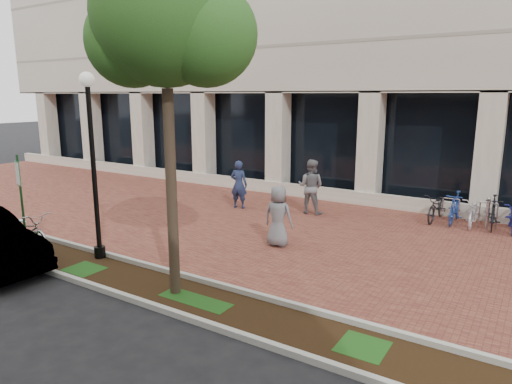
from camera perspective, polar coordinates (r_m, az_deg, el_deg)
The scene contains 14 objects.
ground at distance 14.64m, azimuth -0.02°, elevation -4.17°, with size 120.00×120.00×0.00m, color black.
brick_plaza at distance 14.64m, azimuth -0.02°, elevation -4.15°, with size 40.00×9.00×0.01m, color brown.
planting_strip at distance 10.83m, azimuth -15.34°, elevation -10.58°, with size 40.00×1.50×0.01m, color black.
curb_plaza_side at distance 11.28m, azimuth -12.52°, elevation -9.19°, with size 40.00×0.12×0.12m, color #B7B8AE.
curb_street_side at distance 10.37m, azimuth -18.46°, elevation -11.50°, with size 40.00×0.12×0.12m, color #B7B8AE.
parking_sign at distance 12.97m, azimuth -27.37°, elevation -0.12°, with size 0.34×0.07×2.64m.
lamppost at distance 11.88m, azimuth -19.74°, elevation 4.16°, with size 0.36×0.36×4.63m.
street_tree at distance 9.22m, azimuth -11.02°, elevation 19.97°, with size 3.28×2.73×6.95m.
locked_bicycle at distance 13.57m, azimuth -26.46°, elevation -4.37°, with size 0.73×2.11×1.11m, color #B8B8BD.
pedestrian_left at distance 16.65m, azimuth -2.16°, elevation 0.95°, with size 0.65×0.42×1.77m, color #1E294D.
pedestrian_mid at distance 16.00m, azimuth 6.84°, elevation 0.67°, with size 0.93×0.72×1.91m, color slate.
pedestrian_right at distance 12.48m, azimuth 2.79°, elevation -3.05°, with size 0.83×0.54×1.69m, color slate.
bollard at distance 15.76m, azimuth 26.96°, elevation -2.36°, with size 0.12×0.12×1.03m.
bike_rack_cluster at distance 15.99m, azimuth 27.51°, elevation -2.38°, with size 4.18×1.86×1.03m.
Camera 1 is at (7.53, -11.87, 4.10)m, focal length 32.00 mm.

